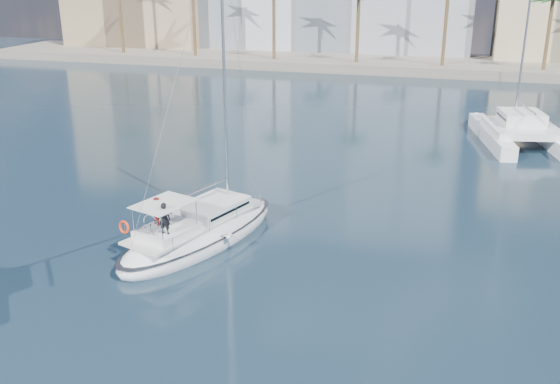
% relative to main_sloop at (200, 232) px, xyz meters
% --- Properties ---
extents(ground, '(160.00, 160.00, 0.00)m').
position_rel_main_sloop_xyz_m(ground, '(3.60, -0.93, -0.51)').
color(ground, black).
rests_on(ground, ground).
extents(quay, '(120.00, 14.00, 1.20)m').
position_rel_main_sloop_xyz_m(quay, '(3.60, 60.07, 0.09)').
color(quay, gray).
rests_on(quay, ground).
extents(main_sloop, '(6.55, 11.29, 15.98)m').
position_rel_main_sloop_xyz_m(main_sloop, '(0.00, 0.00, 0.00)').
color(main_sloop, white).
rests_on(main_sloop, ground).
extents(catamaran, '(7.60, 11.85, 16.12)m').
position_rel_main_sloop_xyz_m(catamaran, '(16.51, 24.11, 0.61)').
color(catamaran, white).
rests_on(catamaran, ground).
extents(seagull, '(1.15, 0.50, 0.21)m').
position_rel_main_sloop_xyz_m(seagull, '(1.81, -0.69, 0.30)').
color(seagull, silver).
rests_on(seagull, ground).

